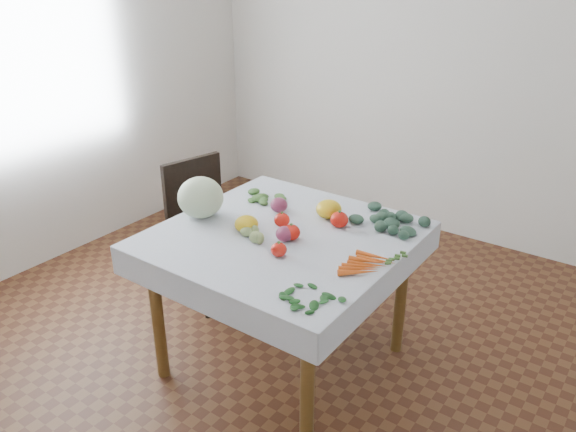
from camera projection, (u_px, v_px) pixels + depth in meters
name	position (u px, v px, depth m)	size (l,w,h in m)	color
ground	(284.00, 361.00, 2.98)	(4.00, 4.00, 0.00)	brown
back_wall	(452.00, 53.00, 3.89)	(4.00, 0.04, 2.70)	silver
left_wall	(22.00, 64.00, 3.47)	(0.04, 4.00, 2.70)	silver
table	(283.00, 252.00, 2.70)	(1.00, 1.00, 0.75)	brown
tablecloth	(283.00, 234.00, 2.66)	(1.12, 1.12, 0.01)	white
chair	(204.00, 220.00, 3.41)	(0.47, 0.47, 0.87)	black
cabbage	(201.00, 197.00, 2.80)	(0.23, 0.23, 0.21)	beige
tomato_a	(339.00, 220.00, 2.71)	(0.09, 0.09, 0.08)	red
tomato_b	(282.00, 220.00, 2.72)	(0.08, 0.08, 0.07)	red
tomato_c	(279.00, 250.00, 2.44)	(0.07, 0.07, 0.06)	red
tomato_d	(291.00, 232.00, 2.59)	(0.08, 0.08, 0.07)	red
heirloom_back	(329.00, 209.00, 2.81)	(0.13, 0.13, 0.09)	yellow
heirloom_front	(246.00, 224.00, 2.66)	(0.11, 0.11, 0.08)	yellow
onion_a	(279.00, 205.00, 2.87)	(0.09, 0.09, 0.08)	maroon
onion_b	(285.00, 234.00, 2.58)	(0.08, 0.08, 0.07)	maroon
tomatillo_cluster	(251.00, 236.00, 2.58)	(0.16, 0.11, 0.05)	#95AF65
carrot_bunch	(368.00, 264.00, 2.36)	(0.17, 0.26, 0.03)	#F8581B
kale_bunch	(391.00, 222.00, 2.73)	(0.32, 0.28, 0.04)	#345644
basil_bunch	(312.00, 298.00, 2.14)	(0.23, 0.16, 0.01)	#1A541D
dill_bunch	(262.00, 199.00, 3.01)	(0.21, 0.21, 0.02)	#447B38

